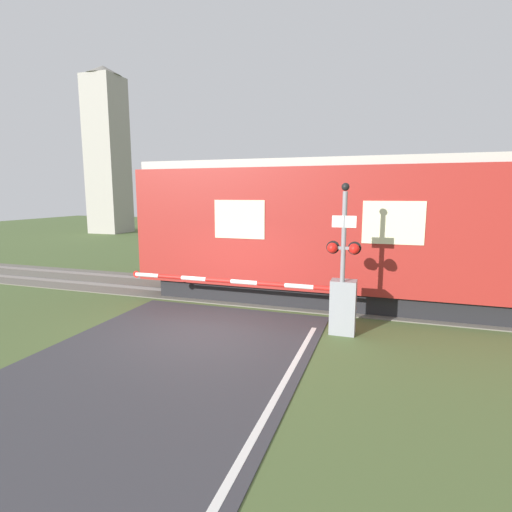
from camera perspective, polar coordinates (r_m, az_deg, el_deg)
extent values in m
plane|color=#4C6033|center=(10.08, -7.28, -10.55)|extent=(80.00, 80.00, 0.00)
cube|color=#666056|center=(13.49, -0.22, -5.36)|extent=(36.00, 3.20, 0.03)
cube|color=#595451|center=(12.82, -1.24, -5.83)|extent=(36.00, 0.08, 0.10)
cube|color=#595451|center=(14.14, 0.71, -4.41)|extent=(36.00, 0.08, 0.10)
cube|color=black|center=(12.77, 18.41, -5.34)|extent=(14.16, 2.60, 0.60)
cube|color=maroon|center=(12.44, 18.88, 3.81)|extent=(15.39, 3.06, 3.48)
cube|color=#ADA89E|center=(12.42, 19.33, 12.39)|extent=(15.08, 2.82, 0.24)
cube|color=beige|center=(10.88, 19.00, 4.51)|extent=(1.54, 0.02, 1.11)
cube|color=beige|center=(11.62, -2.41, 5.25)|extent=(1.54, 0.02, 1.11)
cube|color=gray|center=(9.86, 12.32, -7.14)|extent=(0.60, 0.44, 1.31)
cylinder|color=gray|center=(9.75, 12.40, -4.71)|extent=(0.16, 0.16, 0.18)
cylinder|color=red|center=(9.79, 10.30, -4.58)|extent=(0.72, 0.11, 0.11)
cylinder|color=white|center=(9.91, 6.16, -4.32)|extent=(0.72, 0.11, 0.11)
cylinder|color=red|center=(10.08, 2.14, -4.05)|extent=(0.72, 0.11, 0.11)
cylinder|color=white|center=(10.29, -1.72, -3.76)|extent=(0.72, 0.11, 0.11)
cylinder|color=red|center=(10.56, -5.40, -3.48)|extent=(0.72, 0.11, 0.11)
cylinder|color=white|center=(10.86, -8.89, -3.19)|extent=(0.72, 0.11, 0.11)
cylinder|color=red|center=(11.20, -12.18, -2.91)|extent=(0.72, 0.11, 0.11)
cylinder|color=white|center=(11.58, -15.26, -2.64)|extent=(0.72, 0.11, 0.11)
cylinder|color=red|center=(11.78, -16.72, -2.51)|extent=(0.20, 0.02, 0.20)
cylinder|color=gray|center=(9.47, 12.30, -1.32)|extent=(0.11, 0.11, 3.40)
cube|color=gray|center=(9.41, 12.38, 1.12)|extent=(0.61, 0.07, 0.07)
sphere|color=red|center=(9.39, 10.85, 1.16)|extent=(0.24, 0.24, 0.24)
sphere|color=red|center=(9.34, 13.85, 1.01)|extent=(0.24, 0.24, 0.24)
cylinder|color=black|center=(9.50, 10.94, 1.24)|extent=(0.30, 0.06, 0.30)
cylinder|color=black|center=(9.45, 13.90, 1.10)|extent=(0.30, 0.06, 0.30)
cube|color=white|center=(9.31, 12.48, 4.82)|extent=(0.54, 0.02, 0.27)
sphere|color=black|center=(9.33, 12.67, 9.62)|extent=(0.18, 0.18, 0.18)
cube|color=#9E998E|center=(36.48, -20.43, 13.17)|extent=(2.71, 2.71, 12.72)
cone|color=slate|center=(37.65, -21.04, 23.47)|extent=(2.98, 2.98, 0.80)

